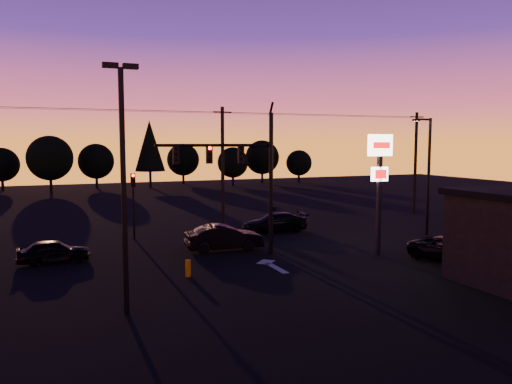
% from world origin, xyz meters
% --- Properties ---
extents(ground, '(120.00, 120.00, 0.00)m').
position_xyz_m(ground, '(0.00, 0.00, 0.00)').
color(ground, black).
rests_on(ground, ground).
extents(lane_arrow, '(1.20, 3.10, 0.01)m').
position_xyz_m(lane_arrow, '(0.50, 1.67, 0.01)').
color(lane_arrow, beige).
rests_on(lane_arrow, ground).
extents(traffic_signal_mast, '(6.79, 0.52, 8.58)m').
position_xyz_m(traffic_signal_mast, '(-0.10, 3.99, 4.94)').
color(traffic_signal_mast, black).
rests_on(traffic_signal_mast, ground).
extents(secondary_signal, '(0.30, 0.31, 4.35)m').
position_xyz_m(secondary_signal, '(-5.00, 11.49, 2.86)').
color(secondary_signal, black).
rests_on(secondary_signal, ground).
extents(parking_lot_light, '(1.25, 0.30, 9.14)m').
position_xyz_m(parking_lot_light, '(-7.50, -3.00, 5.27)').
color(parking_lot_light, black).
rests_on(parking_lot_light, ground).
extents(pylon_sign, '(1.50, 0.28, 6.80)m').
position_xyz_m(pylon_sign, '(7.00, 1.50, 4.91)').
color(pylon_sign, black).
rests_on(pylon_sign, ground).
extents(streetlight, '(1.55, 0.35, 8.00)m').
position_xyz_m(streetlight, '(13.91, 5.50, 4.42)').
color(streetlight, black).
rests_on(streetlight, ground).
extents(utility_pole_1, '(1.40, 0.26, 9.00)m').
position_xyz_m(utility_pole_1, '(2.00, 14.00, 4.59)').
color(utility_pole_1, black).
rests_on(utility_pole_1, ground).
extents(utility_pole_2, '(1.40, 0.26, 9.00)m').
position_xyz_m(utility_pole_2, '(20.00, 14.00, 4.59)').
color(utility_pole_2, black).
rests_on(utility_pole_2, ground).
extents(power_wires, '(36.00, 1.22, 0.07)m').
position_xyz_m(power_wires, '(2.00, 14.00, 8.57)').
color(power_wires, black).
rests_on(power_wires, ground).
extents(bollard, '(0.27, 0.27, 0.80)m').
position_xyz_m(bollard, '(-4.06, 1.18, 0.40)').
color(bollard, '#C78804').
rests_on(bollard, ground).
extents(tree_1, '(4.54, 4.54, 5.71)m').
position_xyz_m(tree_1, '(-16.00, 53.00, 3.43)').
color(tree_1, black).
rests_on(tree_1, ground).
extents(tree_2, '(5.77, 5.78, 7.26)m').
position_xyz_m(tree_2, '(-10.00, 48.00, 4.37)').
color(tree_2, black).
rests_on(tree_2, ground).
extents(tree_3, '(4.95, 4.95, 6.22)m').
position_xyz_m(tree_3, '(-4.00, 52.00, 3.75)').
color(tree_3, black).
rests_on(tree_3, ground).
extents(tree_4, '(4.18, 4.18, 9.50)m').
position_xyz_m(tree_4, '(3.00, 49.00, 5.93)').
color(tree_4, black).
rests_on(tree_4, ground).
extents(tree_5, '(4.95, 4.95, 6.22)m').
position_xyz_m(tree_5, '(9.00, 54.00, 3.75)').
color(tree_5, black).
rests_on(tree_5, ground).
extents(tree_6, '(4.54, 4.54, 5.71)m').
position_xyz_m(tree_6, '(15.00, 48.00, 3.43)').
color(tree_6, black).
rests_on(tree_6, ground).
extents(tree_7, '(5.36, 5.36, 6.74)m').
position_xyz_m(tree_7, '(21.00, 51.00, 4.06)').
color(tree_7, black).
rests_on(tree_7, ground).
extents(tree_8, '(4.12, 4.12, 5.19)m').
position_xyz_m(tree_8, '(27.00, 50.00, 3.12)').
color(tree_8, black).
rests_on(tree_8, ground).
extents(car_left, '(3.68, 1.52, 1.25)m').
position_xyz_m(car_left, '(-9.94, 6.53, 0.62)').
color(car_left, black).
rests_on(car_left, ground).
extents(car_mid, '(4.70, 1.96, 1.51)m').
position_xyz_m(car_mid, '(-0.58, 6.09, 0.75)').
color(car_mid, black).
rests_on(car_mid, ground).
extents(car_right, '(4.90, 2.39, 1.37)m').
position_xyz_m(car_right, '(4.67, 10.46, 0.69)').
color(car_right, black).
rests_on(car_right, ground).
extents(suv_parked, '(3.58, 5.10, 1.29)m').
position_xyz_m(suv_parked, '(9.77, -1.35, 0.65)').
color(suv_parked, black).
rests_on(suv_parked, ground).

